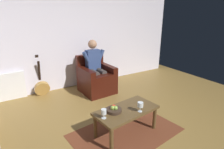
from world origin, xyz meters
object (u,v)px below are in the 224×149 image
Objects in this scene: wine_glass_near at (104,112)px; fruit_bowl at (114,110)px; wine_glass_far at (140,105)px; coffee_table at (126,113)px; guitar at (42,87)px; armchair at (96,79)px; person_seated at (95,65)px.

wine_glass_near is 0.61× the size of fruit_bowl.
wine_glass_far reaches higher than wine_glass_near.
coffee_table is 1.11× the size of guitar.
person_seated reaches higher than armchair.
armchair is 1.96m from wine_glass_near.
armchair is 5.76× the size of wine_glass_far.
person_seated reaches higher than guitar.
wine_glass_far is at bearing 81.13° from armchair.
person_seated reaches higher than wine_glass_far.
person_seated is at bearing -107.51° from fruit_bowl.
wine_glass_far is (-0.57, 0.13, 0.01)m from wine_glass_near.
armchair is 0.94× the size of guitar.
coffee_table is (0.34, 1.76, 0.04)m from armchair.
armchair is 0.36m from person_seated.
armchair is 0.71× the size of person_seated.
guitar is 6.14× the size of wine_glass_far.
coffee_table is at bearing -175.03° from wine_glass_near.
armchair is 1.94m from wine_glass_far.
person_seated is 1.19× the size of coffee_table.
wine_glass_near is 0.24m from fruit_bowl.
guitar is 2.31m from fruit_bowl.
armchair is 0.84× the size of coffee_table.
person_seated reaches higher than coffee_table.
guitar reaches higher than armchair.
wine_glass_near reaches higher than fruit_bowl.
wine_glass_far is (-1.01, 2.40, 0.33)m from guitar.
armchair reaches higher than wine_glass_near.
guitar reaches higher than coffee_table.
wine_glass_far is (0.20, 1.92, 0.22)m from armchair.
guitar is 2.63m from wine_glass_far.
guitar is at bearing -68.84° from coffee_table.
guitar reaches higher than wine_glass_far.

